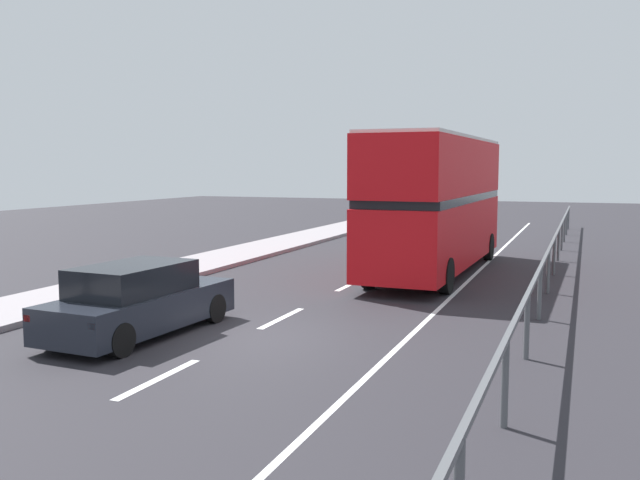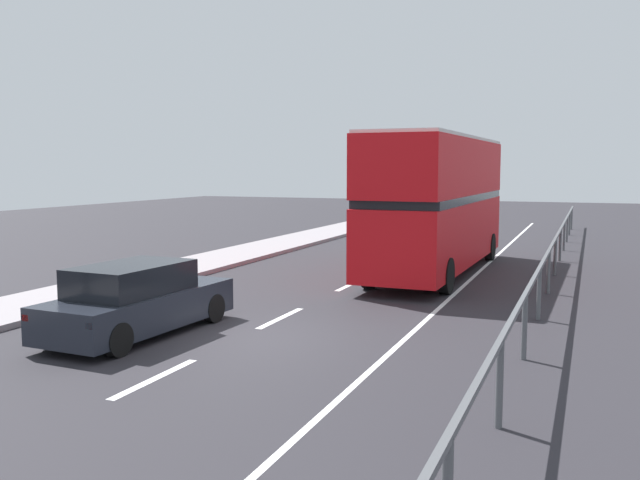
% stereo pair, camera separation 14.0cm
% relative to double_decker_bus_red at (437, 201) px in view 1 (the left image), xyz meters
% --- Properties ---
extents(ground_plane, '(74.42, 120.00, 0.10)m').
position_rel_double_decker_bus_red_xyz_m(ground_plane, '(-1.88, -9.83, -2.42)').
color(ground_plane, '#28262B').
extents(near_sidewalk_kerb, '(2.59, 80.00, 0.14)m').
position_rel_double_decker_bus_red_xyz_m(near_sidewalk_kerb, '(-8.06, -9.83, -2.30)').
color(near_sidewalk_kerb, gray).
rests_on(near_sidewalk_kerb, ground).
extents(lane_paint_markings, '(3.29, 46.00, 0.01)m').
position_rel_double_decker_bus_red_xyz_m(lane_paint_markings, '(0.08, -1.73, -2.36)').
color(lane_paint_markings, silver).
rests_on(lane_paint_markings, ground).
extents(bridge_side_railing, '(0.10, 42.00, 1.23)m').
position_rel_double_decker_bus_red_xyz_m(bridge_side_railing, '(3.62, -0.83, -1.38)').
color(bridge_side_railing, '#525458').
rests_on(bridge_side_railing, ground).
extents(double_decker_bus_red, '(2.66, 10.50, 4.43)m').
position_rel_double_decker_bus_red_xyz_m(double_decker_bus_red, '(0.00, 0.00, 0.00)').
color(double_decker_bus_red, red).
rests_on(double_decker_bus_red, ground).
extents(hatchback_car_near, '(1.97, 4.59, 1.49)m').
position_rel_double_decker_bus_red_xyz_m(hatchback_car_near, '(-3.96, -10.60, -1.65)').
color(hatchback_car_near, '#1E222B').
rests_on(hatchback_car_near, ground).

